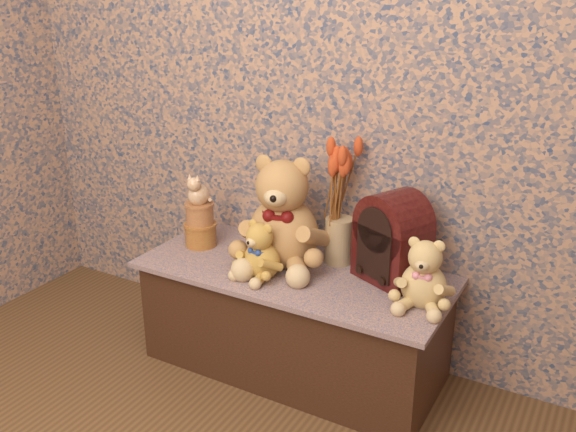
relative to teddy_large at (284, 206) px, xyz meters
name	(u,v)px	position (x,y,z in m)	size (l,w,h in m)	color
display_shelf	(294,319)	(0.07, -0.05, -0.46)	(1.22, 0.54, 0.44)	#3A4978
teddy_large	(284,206)	(0.00, 0.00, 0.00)	(0.37, 0.44, 0.47)	#AD7B43
teddy_medium	(262,247)	(-0.01, -0.15, -0.12)	(0.19, 0.22, 0.24)	#B88734
teddy_small	(425,269)	(0.59, -0.07, -0.10)	(0.21, 0.25, 0.27)	tan
cathedral_radio	(393,237)	(0.43, 0.06, -0.06)	(0.25, 0.18, 0.35)	#36090B
ceramic_vase	(339,240)	(0.19, 0.10, -0.14)	(0.11, 0.11, 0.19)	tan
dried_stalks	(341,170)	(0.19, 0.10, 0.15)	(0.21, 0.21, 0.39)	#CE4821
biscuit_tin_lower	(201,234)	(-0.39, -0.03, -0.19)	(0.13, 0.13, 0.10)	gold
biscuit_tin_upper	(200,214)	(-0.39, -0.03, -0.09)	(0.12, 0.12, 0.09)	tan
cat_figurine	(198,188)	(-0.39, -0.03, 0.02)	(0.10, 0.11, 0.14)	silver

